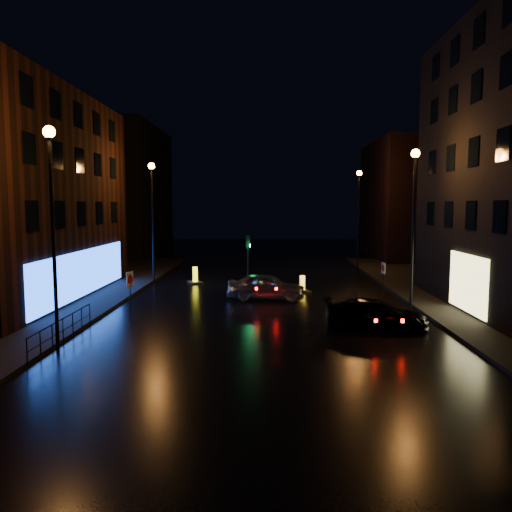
% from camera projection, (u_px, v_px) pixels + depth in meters
% --- Properties ---
extents(ground, '(120.00, 120.00, 0.00)m').
position_uv_depth(ground, '(263.00, 337.00, 20.78)').
color(ground, black).
rests_on(ground, ground).
extents(pavement_left, '(12.00, 44.00, 0.15)m').
position_uv_depth(pavement_left, '(25.00, 298.00, 29.08)').
color(pavement_left, black).
rests_on(pavement_left, ground).
extents(pavement_right, '(12.00, 44.00, 0.15)m').
position_uv_depth(pavement_right, '(510.00, 301.00, 28.38)').
color(pavement_right, black).
rests_on(pavement_right, ground).
extents(building_far_left, '(8.00, 16.00, 14.00)m').
position_uv_depth(building_far_left, '(122.00, 191.00, 55.27)').
color(building_far_left, black).
rests_on(building_far_left, ground).
extents(building_far_right, '(8.00, 14.00, 12.00)m').
position_uv_depth(building_far_right, '(411.00, 200.00, 51.63)').
color(building_far_right, black).
rests_on(building_far_right, ground).
extents(street_lamp_lnear, '(0.44, 0.44, 8.37)m').
position_uv_depth(street_lamp_lnear, '(52.00, 203.00, 18.42)').
color(street_lamp_lnear, black).
rests_on(street_lamp_lnear, ground).
extents(street_lamp_lfar, '(0.44, 0.44, 8.37)m').
position_uv_depth(street_lamp_lfar, '(152.00, 204.00, 34.33)').
color(street_lamp_lfar, black).
rests_on(street_lamp_lfar, ground).
extents(street_lamp_rnear, '(0.44, 0.44, 8.37)m').
position_uv_depth(street_lamp_rnear, '(414.00, 204.00, 25.99)').
color(street_lamp_rnear, black).
rests_on(street_lamp_rnear, ground).
extents(street_lamp_rfar, '(0.44, 0.44, 8.37)m').
position_uv_depth(street_lamp_rfar, '(359.00, 204.00, 41.90)').
color(street_lamp_rfar, black).
rests_on(street_lamp_rfar, ground).
extents(traffic_signal, '(1.40, 2.40, 3.45)m').
position_uv_depth(traffic_signal, '(248.00, 277.00, 34.68)').
color(traffic_signal, black).
rests_on(traffic_signal, ground).
extents(guard_railing, '(0.05, 6.04, 1.00)m').
position_uv_depth(guard_railing, '(63.00, 324.00, 19.91)').
color(guard_railing, black).
rests_on(guard_railing, ground).
extents(silver_hatchback, '(4.66, 2.16, 1.54)m').
position_uv_depth(silver_hatchback, '(267.00, 286.00, 29.03)').
color(silver_hatchback, '#9C9FA3').
rests_on(silver_hatchback, ground).
extents(dark_sedan, '(4.69, 2.29, 1.31)m').
position_uv_depth(dark_sedan, '(376.00, 314.00, 22.14)').
color(dark_sedan, black).
rests_on(dark_sedan, ground).
extents(bollard_near, '(1.12, 1.37, 1.04)m').
position_uv_depth(bollard_near, '(302.00, 288.00, 31.72)').
color(bollard_near, black).
rests_on(bollard_near, ground).
extents(bollard_far, '(1.33, 1.57, 1.16)m').
position_uv_depth(bollard_far, '(195.00, 280.00, 35.16)').
color(bollard_far, black).
rests_on(bollard_far, ground).
extents(road_sign_left, '(0.21, 0.54, 2.29)m').
position_uv_depth(road_sign_left, '(130.00, 283.00, 24.13)').
color(road_sign_left, black).
rests_on(road_sign_left, ground).
extents(road_sign_right, '(0.14, 0.49, 2.05)m').
position_uv_depth(road_sign_right, '(383.00, 271.00, 30.03)').
color(road_sign_right, black).
rests_on(road_sign_right, ground).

